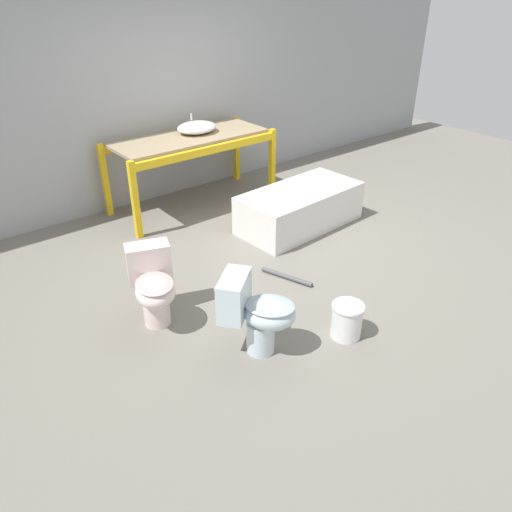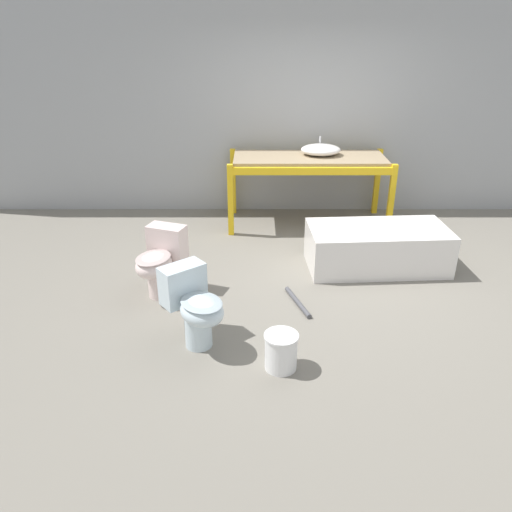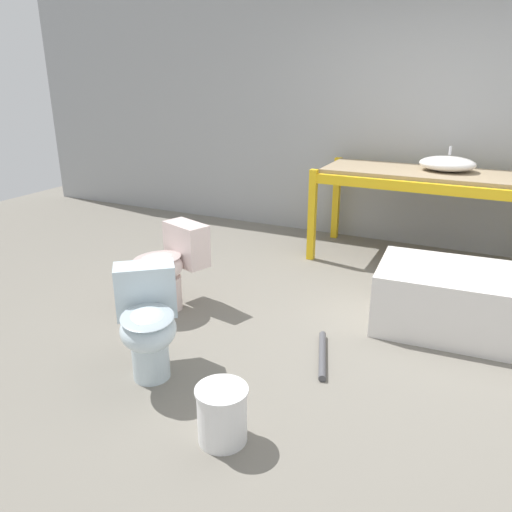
# 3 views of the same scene
# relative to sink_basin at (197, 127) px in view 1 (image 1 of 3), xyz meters

# --- Properties ---
(ground_plane) EXTENTS (12.00, 12.00, 0.00)m
(ground_plane) POSITION_rel_sink_basin_xyz_m (-0.11, -1.59, -0.98)
(ground_plane) COLOR slate
(warehouse_wall_rear) EXTENTS (10.80, 0.08, 3.20)m
(warehouse_wall_rear) POSITION_rel_sink_basin_xyz_m (-0.11, 0.50, 0.62)
(warehouse_wall_rear) COLOR #9EA0A3
(warehouse_wall_rear) RESTS_ON ground_plane
(shelving_rack) EXTENTS (2.07, 0.87, 0.91)m
(shelving_rack) POSITION_rel_sink_basin_xyz_m (-0.15, -0.07, -0.19)
(shelving_rack) COLOR yellow
(shelving_rack) RESTS_ON ground_plane
(sink_basin) EXTENTS (0.51, 0.41, 0.22)m
(sink_basin) POSITION_rel_sink_basin_xyz_m (0.00, 0.00, 0.00)
(sink_basin) COLOR white
(sink_basin) RESTS_ON shelving_rack
(bathtub_main) EXTENTS (1.54, 0.81, 0.46)m
(bathtub_main) POSITION_rel_sink_basin_xyz_m (0.50, -1.40, -0.71)
(bathtub_main) COLOR white
(bathtub_main) RESTS_ON ground_plane
(toilet_near) EXTENTS (0.53, 0.67, 0.67)m
(toilet_near) POSITION_rel_sink_basin_xyz_m (-1.77, -2.01, -0.61)
(toilet_near) COLOR silver
(toilet_near) RESTS_ON ground_plane
(toilet_far) EXTENTS (0.64, 0.67, 0.67)m
(toilet_far) POSITION_rel_sink_basin_xyz_m (-1.34, -2.86, -0.61)
(toilet_far) COLOR silver
(toilet_far) RESTS_ON ground_plane
(bucket_white) EXTENTS (0.27, 0.27, 0.31)m
(bucket_white) POSITION_rel_sink_basin_xyz_m (-0.64, -3.19, -0.82)
(bucket_white) COLOR white
(bucket_white) RESTS_ON ground_plane
(loose_pipe) EXTENTS (0.22, 0.55, 0.05)m
(loose_pipe) POSITION_rel_sink_basin_xyz_m (-0.43, -2.21, -0.96)
(loose_pipe) COLOR #4C4C51
(loose_pipe) RESTS_ON ground_plane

